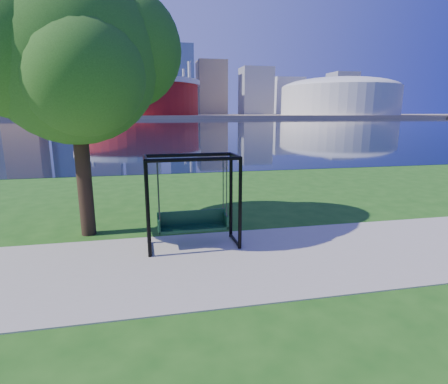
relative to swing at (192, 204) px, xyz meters
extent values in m
plane|color=#1E5114|center=(0.54, -0.63, -1.16)|extent=(900.00, 900.00, 0.00)
cube|color=#9E937F|center=(0.54, -1.13, -1.15)|extent=(120.00, 4.00, 0.03)
cube|color=black|center=(0.54, 101.37, -1.15)|extent=(900.00, 180.00, 0.02)
cube|color=#937F60|center=(0.54, 305.37, -0.16)|extent=(900.00, 228.00, 2.00)
cylinder|color=maroon|center=(-9.46, 234.37, 11.84)|extent=(80.00, 80.00, 22.00)
cylinder|color=silver|center=(-9.46, 234.37, 21.34)|extent=(83.00, 83.00, 3.00)
cylinder|color=silver|center=(23.44, 253.37, 16.84)|extent=(2.00, 2.00, 32.00)
cylinder|color=silver|center=(-42.37, 253.37, 16.84)|extent=(2.00, 2.00, 32.00)
cylinder|color=silver|center=(-42.37, 215.37, 16.84)|extent=(2.00, 2.00, 32.00)
cylinder|color=silver|center=(23.44, 215.37, 16.84)|extent=(2.00, 2.00, 32.00)
cylinder|color=beige|center=(135.54, 234.37, 10.84)|extent=(84.00, 84.00, 20.00)
ellipsoid|color=beige|center=(135.54, 234.37, 19.84)|extent=(84.00, 84.00, 15.12)
cube|color=#998466|center=(-99.46, 299.37, 44.84)|extent=(26.00, 26.00, 88.00)
cube|color=slate|center=(-69.46, 324.37, 48.34)|extent=(30.00, 24.00, 95.00)
cube|color=gray|center=(-39.46, 304.37, 36.84)|extent=(24.00, 24.00, 72.00)
cube|color=silver|center=(-9.46, 334.37, 40.84)|extent=(32.00, 28.00, 80.00)
cube|color=slate|center=(25.54, 309.37, 29.84)|extent=(22.00, 22.00, 58.00)
cube|color=#998466|center=(55.54, 324.37, 24.84)|extent=(26.00, 26.00, 48.00)
cube|color=gray|center=(95.54, 314.37, 21.84)|extent=(28.00, 24.00, 42.00)
cube|color=silver|center=(135.54, 339.37, 18.84)|extent=(30.00, 26.00, 36.00)
cube|color=gray|center=(185.54, 319.37, 20.84)|extent=(24.00, 24.00, 40.00)
cube|color=#998466|center=(225.54, 334.37, 16.84)|extent=(26.00, 26.00, 32.00)
cylinder|color=black|center=(-1.11, -0.52, 0.02)|extent=(0.10, 0.10, 2.36)
cylinder|color=black|center=(1.14, -0.45, 0.02)|extent=(0.10, 0.10, 2.36)
cylinder|color=black|center=(-1.14, 0.40, 0.02)|extent=(0.10, 0.10, 2.36)
cylinder|color=black|center=(1.11, 0.47, 0.02)|extent=(0.10, 0.10, 2.36)
cylinder|color=black|center=(0.02, -0.49, 1.20)|extent=(2.26, 0.16, 0.09)
cylinder|color=black|center=(-0.01, 0.43, 1.20)|extent=(2.26, 0.16, 0.09)
cylinder|color=black|center=(-1.13, -0.06, 1.20)|extent=(0.12, 0.92, 0.09)
cylinder|color=black|center=(-1.13, -0.06, -1.08)|extent=(0.10, 0.92, 0.07)
cylinder|color=black|center=(1.13, 0.01, 1.20)|extent=(0.12, 0.92, 0.09)
cylinder|color=black|center=(1.13, 0.01, -1.08)|extent=(0.10, 0.92, 0.07)
cube|color=black|center=(0.00, -0.03, -0.65)|extent=(1.81, 0.52, 0.06)
cube|color=black|center=(-0.01, 0.17, -0.42)|extent=(1.79, 0.11, 0.39)
cube|color=black|center=(-0.86, -0.06, -0.51)|extent=(0.07, 0.46, 0.35)
cube|color=black|center=(0.87, 0.00, -0.51)|extent=(0.07, 0.46, 0.35)
cylinder|color=#2B2B2F|center=(-0.84, -0.24, 0.40)|extent=(0.03, 0.03, 1.49)
cylinder|color=#2B2B2F|center=(0.85, -0.19, 0.40)|extent=(0.03, 0.03, 1.49)
cylinder|color=#2B2B2F|center=(-0.85, 0.13, 0.40)|extent=(0.03, 0.03, 1.49)
cylinder|color=#2B2B2F|center=(0.84, 0.19, 0.40)|extent=(0.03, 0.03, 1.49)
cylinder|color=black|center=(-2.85, 1.56, 0.86)|extent=(0.41, 0.41, 4.05)
sphere|color=#295318|center=(-2.85, 1.56, 3.63)|extent=(4.42, 4.42, 4.42)
sphere|color=#295318|center=(-1.65, 2.11, 3.99)|extent=(3.31, 3.31, 3.31)
sphere|color=#295318|center=(-3.95, 1.19, 3.81)|extent=(3.50, 3.50, 3.50)
sphere|color=#295318|center=(-2.48, 0.55, 3.17)|extent=(2.95, 2.95, 2.95)
sphere|color=#295318|center=(-3.40, 2.67, 4.36)|extent=(3.13, 3.13, 3.13)
camera|label=1|loc=(-0.95, -8.62, 2.26)|focal=28.00mm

